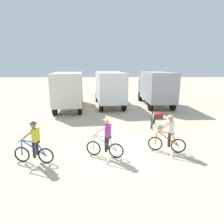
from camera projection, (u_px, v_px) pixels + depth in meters
The scene contains 9 objects.
ground_plane at pixel (118, 151), 9.31m from camera, with size 120.00×120.00×0.00m, color beige.
box_truck_cream_rv at pixel (69, 89), 17.89m from camera, with size 3.08×6.96×3.35m.
box_truck_white_box at pixel (109, 87), 19.18m from camera, with size 3.17×6.99×3.35m.
box_truck_grey_hauler at pixel (156, 87), 19.43m from camera, with size 2.56×6.81×3.35m.
cyclist_orange_shirt at pixel (34, 144), 7.96m from camera, with size 1.72×0.53×1.82m.
cyclist_cowboy_hat at pixel (106, 139), 8.50m from camera, with size 1.68×0.65×1.82m.
cyclist_near_camera at pixel (169, 135), 9.01m from camera, with size 1.68×0.64×1.82m.
bicycle_spare at pixel (153, 120), 13.00m from camera, with size 0.75×1.63×0.97m.
supply_crate at pixel (157, 115), 15.06m from camera, with size 0.59×0.65×0.41m, color #9E2D2D.
Camera 1 is at (-0.43, -8.61, 3.97)m, focal length 31.15 mm.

